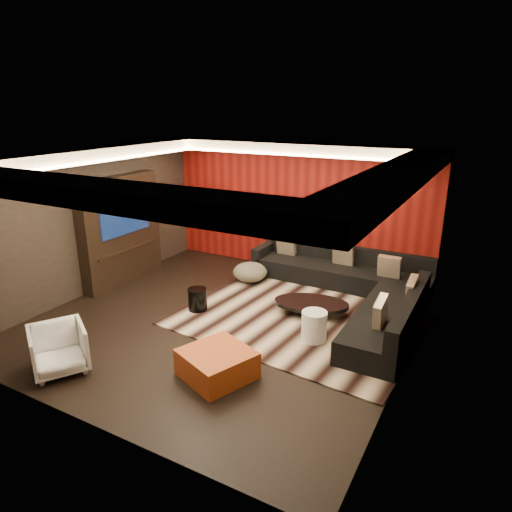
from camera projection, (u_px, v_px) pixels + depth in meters
The scene contains 26 objects.
floor at pixel (224, 321), 7.85m from camera, with size 6.00×6.00×0.02m, color black.
ceiling at pixel (220, 155), 6.95m from camera, with size 6.00×6.00×0.02m, color silver.
wall_back at pixel (297, 208), 9.91m from camera, with size 6.00×0.02×2.80m, color black.
wall_left at pixel (90, 221), 8.77m from camera, with size 0.02×6.00×2.80m, color black.
wall_right at pixel (414, 275), 6.03m from camera, with size 0.02×6.00×2.80m, color black.
red_feature_wall at pixel (296, 208), 9.87m from camera, with size 5.98×0.05×2.78m, color #6B0C0A.
soffit_back at pixel (293, 148), 9.24m from camera, with size 6.00×0.60×0.22m, color silver.
soffit_front at pixel (79, 191), 4.75m from camera, with size 6.00×0.60×0.22m, color silver.
soffit_left at pixel (94, 154), 8.22m from camera, with size 0.60×4.80×0.22m, color silver.
soffit_right at pixel (400, 176), 5.76m from camera, with size 0.60×4.80×0.22m, color silver.
cove_back at pixel (285, 154), 8.98m from camera, with size 4.80×0.08×0.04m, color #FFD899.
cove_front at pixel (105, 194), 5.06m from camera, with size 4.80×0.08×0.04m, color #FFD899.
cove_left at pixel (109, 160), 8.09m from camera, with size 0.08×4.80×0.04m, color #FFD899.
cove_right at pixel (372, 181), 5.95m from camera, with size 0.08×4.80×0.04m, color #FFD899.
tv_surround at pixel (121, 230), 9.29m from camera, with size 0.30×2.00×2.20m, color black.
tv_screen at pixel (125, 214), 9.11m from camera, with size 0.04×1.30×0.80m, color black.
tv_shelf at pixel (128, 250), 9.35m from camera, with size 0.04×1.60×0.04m, color black.
rug at pixel (298, 320), 7.86m from camera, with size 4.00×3.00×0.02m, color #C4AD8F.
coffee_table at pixel (311, 307), 8.05m from camera, with size 1.31×1.31×0.22m, color black.
drum_stool at pixel (198, 299), 8.17m from camera, with size 0.34×0.34×0.40m, color black.
striped_pouf at pixel (250, 272), 9.50m from camera, with size 0.71×0.71×0.39m, color #BCB392.
white_side_table at pixel (314, 326), 7.12m from camera, with size 0.40×0.40×0.50m, color white.
orange_ottoman at pixel (217, 364), 6.21m from camera, with size 0.85×0.85×0.38m, color #AE3616.
armchair at pixel (59, 349), 6.30m from camera, with size 0.71×0.73×0.66m, color white.
sectional_sofa at pixel (356, 289), 8.53m from camera, with size 3.65×3.50×0.75m.
throw_pillows at pixel (357, 270), 8.43m from camera, with size 3.17×2.72×0.50m.
Camera 1 is at (3.88, -5.95, 3.57)m, focal length 32.00 mm.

